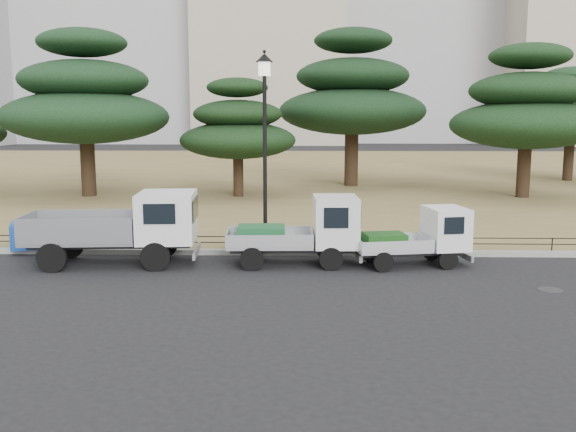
{
  "coord_description": "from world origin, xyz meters",
  "views": [
    {
      "loc": [
        0.54,
        -16.54,
        4.2
      ],
      "look_at": [
        0.0,
        2.0,
        1.3
      ],
      "focal_mm": 40.0,
      "sensor_mm": 36.0,
      "label": 1
    }
  ],
  "objects_px": {
    "truck_large": "(123,225)",
    "truck_kei_front": "(304,231)",
    "truck_kei_rear": "(419,237)",
    "street_lamp": "(265,118)",
    "tarp_pile": "(41,233)"
  },
  "relations": [
    {
      "from": "truck_large",
      "to": "truck_kei_rear",
      "type": "relative_size",
      "value": 1.46
    },
    {
      "from": "street_lamp",
      "to": "tarp_pile",
      "type": "bearing_deg",
      "value": 179.72
    },
    {
      "from": "truck_kei_rear",
      "to": "street_lamp",
      "type": "bearing_deg",
      "value": 150.12
    },
    {
      "from": "truck_kei_rear",
      "to": "truck_large",
      "type": "bearing_deg",
      "value": 170.11
    },
    {
      "from": "truck_kei_rear",
      "to": "tarp_pile",
      "type": "relative_size",
      "value": 1.69
    },
    {
      "from": "truck_large",
      "to": "truck_kei_front",
      "type": "xyz_separation_m",
      "value": [
        5.14,
        0.13,
        -0.18
      ]
    },
    {
      "from": "truck_kei_front",
      "to": "truck_kei_rear",
      "type": "xyz_separation_m",
      "value": [
        3.27,
        -0.02,
        -0.15
      ]
    },
    {
      "from": "truck_large",
      "to": "truck_kei_rear",
      "type": "xyz_separation_m",
      "value": [
        8.41,
        0.11,
        -0.33
      ]
    },
    {
      "from": "truck_kei_front",
      "to": "street_lamp",
      "type": "distance_m",
      "value": 3.71
    },
    {
      "from": "truck_kei_front",
      "to": "truck_kei_rear",
      "type": "relative_size",
      "value": 1.13
    },
    {
      "from": "truck_kei_rear",
      "to": "truck_kei_front",
      "type": "bearing_deg",
      "value": 169.03
    },
    {
      "from": "truck_large",
      "to": "tarp_pile",
      "type": "xyz_separation_m",
      "value": [
        -3.1,
        1.7,
        -0.56
      ]
    },
    {
      "from": "street_lamp",
      "to": "tarp_pile",
      "type": "distance_m",
      "value": 7.89
    },
    {
      "from": "truck_large",
      "to": "truck_kei_front",
      "type": "height_order",
      "value": "truck_large"
    },
    {
      "from": "truck_large",
      "to": "truck_kei_front",
      "type": "distance_m",
      "value": 5.15
    }
  ]
}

